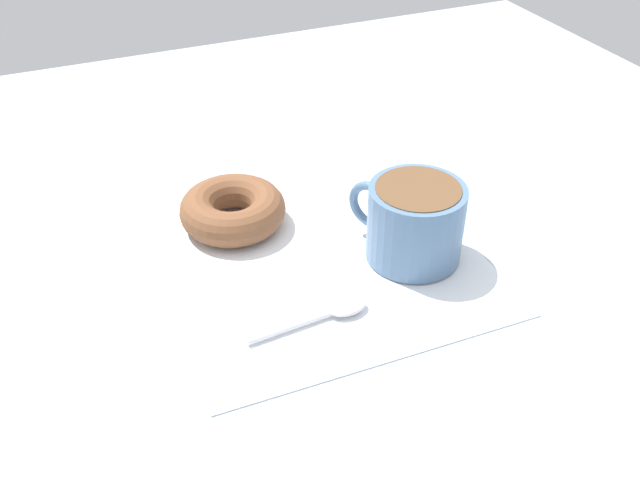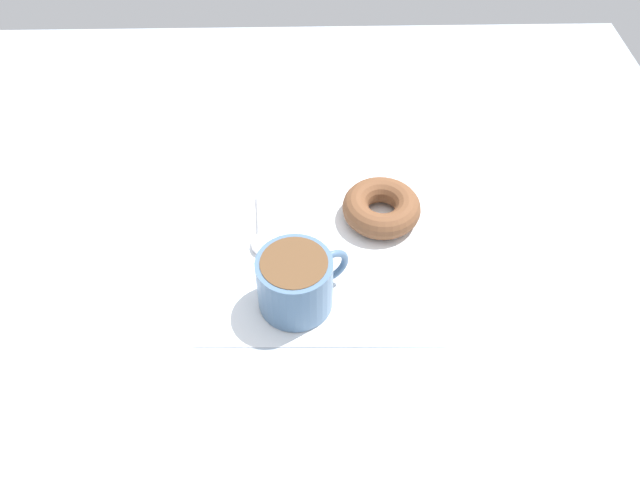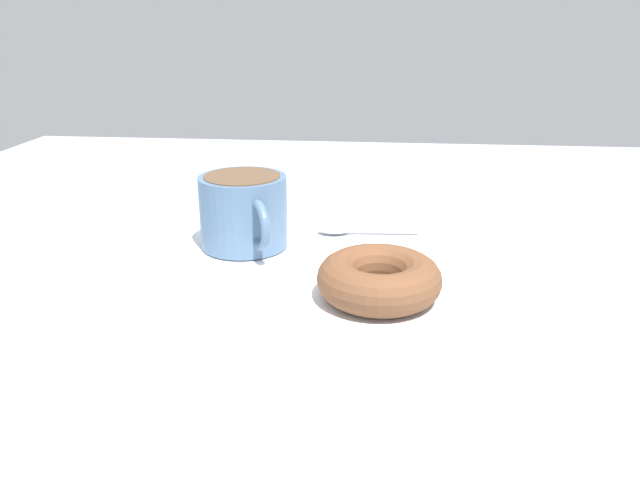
# 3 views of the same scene
# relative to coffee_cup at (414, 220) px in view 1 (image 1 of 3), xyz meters

# --- Properties ---
(ground_plane) EXTENTS (1.20, 1.20, 0.02)m
(ground_plane) POSITION_rel_coffee_cup_xyz_m (-0.06, 0.01, -0.05)
(ground_plane) COLOR #99A8B7
(napkin) EXTENTS (0.30, 0.30, 0.00)m
(napkin) POSITION_rel_coffee_cup_xyz_m (-0.08, 0.03, -0.04)
(napkin) COLOR white
(napkin) RESTS_ON ground_plane
(coffee_cup) EXTENTS (0.09, 0.11, 0.08)m
(coffee_cup) POSITION_rel_coffee_cup_xyz_m (0.00, 0.00, 0.00)
(coffee_cup) COLOR slate
(coffee_cup) RESTS_ON napkin
(donut) EXTENTS (0.11, 0.11, 0.04)m
(donut) POSITION_rel_coffee_cup_xyz_m (-0.14, 0.12, -0.02)
(donut) COLOR brown
(donut) RESTS_ON napkin
(spoon) EXTENTS (0.11, 0.03, 0.01)m
(spoon) POSITION_rel_coffee_cup_xyz_m (-0.10, -0.05, -0.04)
(spoon) COLOR silver
(spoon) RESTS_ON napkin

